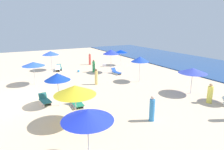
% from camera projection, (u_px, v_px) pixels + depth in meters
% --- Properties ---
extents(ground_plane, '(60.00, 60.00, 0.00)m').
position_uv_depth(ground_plane, '(20.00, 101.00, 15.47)').
color(ground_plane, beige).
extents(ocean, '(60.00, 11.62, 0.12)m').
position_uv_depth(ocean, '(217.00, 68.00, 26.58)').
color(ocean, navy).
rests_on(ocean, ground_plane).
extents(umbrella_0, '(2.17, 2.17, 2.48)m').
position_uv_depth(umbrella_0, '(87.00, 115.00, 8.00)').
color(umbrella_0, silver).
rests_on(umbrella_0, ground_plane).
extents(umbrella_1, '(2.33, 2.33, 2.24)m').
position_uv_depth(umbrella_1, '(193.00, 71.00, 16.53)').
color(umbrella_1, silver).
rests_on(umbrella_1, ground_plane).
extents(umbrella_2, '(2.14, 2.14, 2.27)m').
position_uv_depth(umbrella_2, '(33.00, 64.00, 19.05)').
color(umbrella_2, silver).
rests_on(umbrella_2, ground_plane).
extents(umbrella_3, '(2.09, 2.09, 2.48)m').
position_uv_depth(umbrella_3, '(51.00, 53.00, 24.97)').
color(umbrella_3, silver).
rests_on(umbrella_3, ground_plane).
extents(lounge_chair_3_0, '(1.51, 0.80, 0.67)m').
position_uv_depth(lounge_chair_3_0, '(59.00, 68.00, 25.73)').
color(lounge_chair_3_0, silver).
rests_on(lounge_chair_3_0, ground_plane).
extents(lounge_chair_3_1, '(1.56, 0.99, 0.67)m').
position_uv_depth(lounge_chair_3_1, '(58.00, 69.00, 25.20)').
color(lounge_chair_3_1, silver).
rests_on(lounge_chair_3_1, ground_plane).
extents(umbrella_5, '(1.82, 1.82, 2.60)m').
position_uv_depth(umbrella_5, '(140.00, 59.00, 20.02)').
color(umbrella_5, silver).
rests_on(umbrella_5, ground_plane).
extents(umbrella_6, '(1.80, 1.80, 2.19)m').
position_uv_depth(umbrella_6, '(121.00, 51.00, 28.13)').
color(umbrella_6, silver).
rests_on(umbrella_6, ground_plane).
extents(umbrella_7, '(2.45, 2.45, 2.40)m').
position_uv_depth(umbrella_7, '(75.00, 90.00, 11.42)').
color(umbrella_7, silver).
rests_on(umbrella_7, ground_plane).
extents(umbrella_8, '(1.99, 1.99, 2.80)m').
position_uv_depth(umbrella_8, '(111.00, 52.00, 23.72)').
color(umbrella_8, silver).
rests_on(umbrella_8, ground_plane).
extents(lounge_chair_8_0, '(1.43, 0.76, 0.66)m').
position_uv_depth(lounge_chair_8_0, '(116.00, 72.00, 23.60)').
color(lounge_chair_8_0, silver).
rests_on(lounge_chair_8_0, ground_plane).
extents(umbrella_9, '(1.82, 1.82, 2.46)m').
position_uv_depth(umbrella_9, '(57.00, 77.00, 14.00)').
color(umbrella_9, silver).
rests_on(umbrella_9, ground_plane).
extents(lounge_chair_9_0, '(1.36, 0.78, 0.72)m').
position_uv_depth(lounge_chair_9_0, '(45.00, 100.00, 14.85)').
color(lounge_chair_9_0, silver).
rests_on(lounge_chair_9_0, ground_plane).
extents(lounge_chair_9_1, '(1.35, 0.73, 0.68)m').
position_uv_depth(lounge_chair_9_1, '(77.00, 103.00, 14.43)').
color(lounge_chair_9_1, silver).
rests_on(lounge_chair_9_1, ground_plane).
extents(beachgoer_1, '(0.34, 0.34, 1.54)m').
position_uv_depth(beachgoer_1, '(94.00, 66.00, 24.40)').
color(beachgoer_1, '#309350').
rests_on(beachgoer_1, ground_plane).
extents(beachgoer_2, '(0.44, 0.44, 1.52)m').
position_uv_depth(beachgoer_2, '(210.00, 94.00, 14.92)').
color(beachgoer_2, '#F9EA57').
rests_on(beachgoer_2, ground_plane).
extents(beachgoer_3, '(0.42, 0.42, 1.59)m').
position_uv_depth(beachgoer_3, '(96.00, 77.00, 19.38)').
color(beachgoer_3, '#F7D272').
rests_on(beachgoer_3, ground_plane).
extents(beachgoer_4, '(0.46, 0.46, 1.70)m').
position_uv_depth(beachgoer_4, '(90.00, 59.00, 28.78)').
color(beachgoer_4, '#F75149').
rests_on(beachgoer_4, ground_plane).
extents(beachgoer_5, '(0.40, 0.40, 1.62)m').
position_uv_depth(beachgoer_5, '(152.00, 109.00, 12.11)').
color(beachgoer_5, '#3586CA').
rests_on(beachgoer_5, ground_plane).
extents(cooler_box_0, '(0.51, 0.62, 0.38)m').
position_uv_depth(cooler_box_0, '(104.00, 65.00, 27.54)').
color(cooler_box_0, silver).
rests_on(cooler_box_0, ground_plane).
extents(beach_ball_1, '(0.39, 0.39, 0.39)m').
position_uv_depth(beach_ball_1, '(75.00, 88.00, 17.79)').
color(beach_ball_1, yellow).
rests_on(beach_ball_1, ground_plane).
extents(beach_ball_2, '(0.29, 0.29, 0.29)m').
position_uv_depth(beach_ball_2, '(79.00, 71.00, 24.49)').
color(beach_ball_2, '#3997DF').
rests_on(beach_ball_2, ground_plane).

